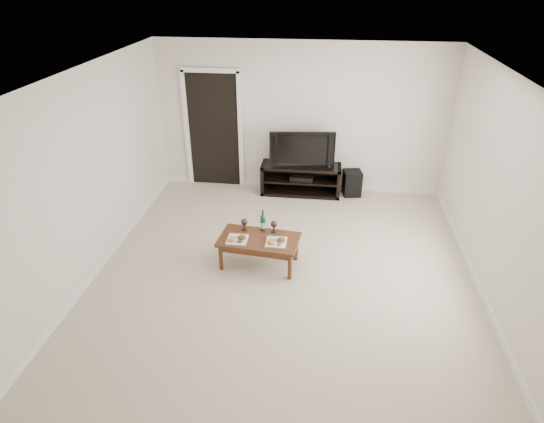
{
  "coord_description": "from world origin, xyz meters",
  "views": [
    {
      "loc": [
        0.45,
        -4.9,
        3.65
      ],
      "look_at": [
        -0.22,
        0.46,
        0.7
      ],
      "focal_mm": 30.0,
      "sensor_mm": 36.0,
      "label": 1
    }
  ],
  "objects": [
    {
      "name": "doorway",
      "position": [
        -1.55,
        2.73,
        1.02
      ],
      "size": [
        0.9,
        0.02,
        2.05
      ],
      "primitive_type": "cube",
      "color": "black",
      "rests_on": "ground"
    },
    {
      "name": "media_console",
      "position": [
        0.05,
        2.5,
        0.28
      ],
      "size": [
        1.4,
        0.45,
        0.55
      ],
      "primitive_type": "cube",
      "color": "black",
      "rests_on": "ground"
    },
    {
      "name": "television",
      "position": [
        0.05,
        2.5,
        0.87
      ],
      "size": [
        1.13,
        0.28,
        0.64
      ],
      "primitive_type": "imported",
      "rotation": [
        0.0,
        0.0,
        0.12
      ],
      "color": "black",
      "rests_on": "media_console"
    },
    {
      "name": "plate_left",
      "position": [
        -0.64,
        0.12,
        0.45
      ],
      "size": [
        0.27,
        0.27,
        0.07
      ],
      "primitive_type": "cube",
      "color": "white",
      "rests_on": "coffee_table"
    },
    {
      "name": "goblet_left",
      "position": [
        -0.6,
        0.41,
        0.51
      ],
      "size": [
        0.09,
        0.09,
        0.17
      ],
      "primitive_type": null,
      "color": "#3B2A20",
      "rests_on": "coffee_table"
    },
    {
      "name": "ceiling",
      "position": [
        0.0,
        0.0,
        2.62
      ],
      "size": [
        5.0,
        5.5,
        0.04
      ],
      "primitive_type": "cube",
      "color": "white",
      "rests_on": "back_wall"
    },
    {
      "name": "goblet_right",
      "position": [
        -0.18,
        0.4,
        0.51
      ],
      "size": [
        0.09,
        0.09,
        0.17
      ],
      "primitive_type": null,
      "color": "#3B2A20",
      "rests_on": "coffee_table"
    },
    {
      "name": "wine_bottle",
      "position": [
        -0.34,
        0.42,
        0.59
      ],
      "size": [
        0.07,
        0.07,
        0.35
      ],
      "primitive_type": "cylinder",
      "color": "#103B20",
      "rests_on": "coffee_table"
    },
    {
      "name": "plate_right",
      "position": [
        -0.12,
        0.12,
        0.45
      ],
      "size": [
        0.27,
        0.27,
        0.07
      ],
      "primitive_type": "cube",
      "color": "white",
      "rests_on": "coffee_table"
    },
    {
      "name": "coffee_table",
      "position": [
        -0.36,
        0.21,
        0.21
      ],
      "size": [
        1.12,
        0.69,
        0.42
      ],
      "primitive_type": "cube",
      "rotation": [
        0.0,
        0.0,
        -0.11
      ],
      "color": "#563018",
      "rests_on": "ground"
    },
    {
      "name": "back_wall",
      "position": [
        0.0,
        2.77,
        1.3
      ],
      "size": [
        5.0,
        0.04,
        2.6
      ],
      "primitive_type": "cube",
      "color": "silver",
      "rests_on": "ground"
    },
    {
      "name": "av_receiver",
      "position": [
        0.07,
        2.48,
        0.33
      ],
      "size": [
        0.42,
        0.33,
        0.08
      ],
      "primitive_type": "cube",
      "rotation": [
        0.0,
        0.0,
        -0.07
      ],
      "color": "black",
      "rests_on": "media_console"
    },
    {
      "name": "floor",
      "position": [
        0.0,
        0.0,
        0.0
      ],
      "size": [
        5.5,
        5.5,
        0.0
      ],
      "primitive_type": "plane",
      "color": "#C3B49D",
      "rests_on": "ground"
    },
    {
      "name": "subwoofer",
      "position": [
        0.96,
        2.55,
        0.23
      ],
      "size": [
        0.35,
        0.35,
        0.45
      ],
      "primitive_type": "cube",
      "rotation": [
        0.0,
        0.0,
        0.18
      ],
      "color": "black",
      "rests_on": "ground"
    }
  ]
}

